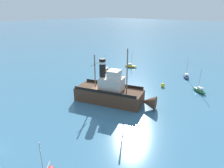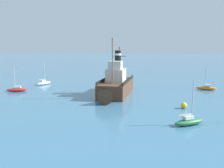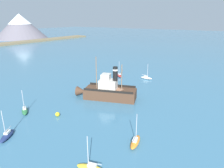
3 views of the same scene
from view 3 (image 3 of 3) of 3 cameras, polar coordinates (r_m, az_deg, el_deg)
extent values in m
plane|color=teal|center=(47.20, 1.28, -4.31)|extent=(600.00, 600.00, 0.00)
cone|color=slate|center=(209.07, -24.74, 14.76)|extent=(47.00, 47.00, 21.90)
cone|color=white|center=(208.95, -24.98, 16.50)|extent=(20.73, 20.73, 9.20)
cube|color=#4C3323|center=(47.01, -0.53, -2.83)|extent=(8.31, 12.78, 2.40)
cone|color=#4C3323|center=(49.17, -8.69, -2.08)|extent=(3.04, 3.07, 2.35)
cube|color=beige|center=(46.35, -1.13, -0.13)|extent=(4.21, 4.79, 2.20)
cube|color=beige|center=(45.94, -1.75, 2.05)|extent=(2.76, 2.64, 1.40)
cylinder|color=black|center=(45.18, 0.93, 2.96)|extent=(1.10, 1.10, 3.20)
cylinder|color=silver|center=(44.95, 0.94, 4.06)|extent=(1.16, 1.16, 0.35)
cylinder|color=#75604C|center=(46.36, -4.51, 3.24)|extent=(0.20, 0.20, 7.50)
cylinder|color=#75604C|center=(45.10, 2.79, 1.86)|extent=(0.20, 0.20, 6.00)
cylinder|color=#75604C|center=(44.75, 2.81, 3.48)|extent=(2.48, 1.02, 0.12)
cube|color=black|center=(44.55, -1.21, -2.06)|extent=(4.09, 10.73, 0.50)
cube|color=black|center=(48.49, 0.10, -0.34)|extent=(4.09, 10.73, 0.50)
ellipsoid|color=navy|center=(36.84, -27.78, -12.95)|extent=(3.79, 2.98, 0.70)
cube|color=silver|center=(36.73, -27.76, -12.08)|extent=(1.27, 1.13, 0.36)
cylinder|color=#B7B7BC|center=(35.49, -28.60, -9.77)|extent=(0.10, 0.10, 4.20)
cylinder|color=#B7B7BC|center=(36.86, -27.55, -11.28)|extent=(1.56, 1.04, 0.08)
ellipsoid|color=orange|center=(31.61, 6.68, -16.14)|extent=(3.95, 1.91, 0.70)
cube|color=silver|center=(31.15, 6.61, -15.53)|extent=(1.21, 0.87, 0.36)
cylinder|color=#B7B7BC|center=(30.55, 7.00, -12.04)|extent=(0.10, 0.10, 4.20)
cylinder|color=#B7B7BC|center=(30.62, 6.44, -15.35)|extent=(1.77, 0.48, 0.08)
ellipsoid|color=white|center=(63.31, 9.76, 1.71)|extent=(1.15, 3.81, 0.70)
cube|color=silver|center=(63.24, 9.62, 2.20)|extent=(0.65, 1.11, 0.36)
cylinder|color=#B7B7BC|center=(62.55, 10.13, 3.82)|extent=(0.10, 0.10, 4.20)
cylinder|color=#B7B7BC|center=(63.29, 9.31, 2.58)|extent=(0.10, 1.80, 0.08)
ellipsoid|color=#286B3D|center=(44.32, -23.65, -7.03)|extent=(2.99, 3.79, 0.70)
cube|color=silver|center=(44.29, -23.74, -6.31)|extent=(1.14, 1.27, 0.36)
cylinder|color=#B7B7BC|center=(43.11, -24.06, -4.24)|extent=(0.10, 0.10, 4.20)
cylinder|color=#B7B7BC|center=(44.52, -23.80, -5.67)|extent=(1.05, 1.55, 0.08)
ellipsoid|color=gold|center=(27.15, -6.10, -22.84)|extent=(2.10, 3.96, 0.70)
cube|color=silver|center=(26.74, -5.72, -22.09)|extent=(0.92, 1.23, 0.36)
cylinder|color=#B7B7BC|center=(25.71, -6.94, -18.55)|extent=(0.10, 0.10, 4.20)
cylinder|color=#B7B7BC|center=(26.37, -4.89, -21.68)|extent=(0.57, 1.75, 0.08)
ellipsoid|color=#B22823|center=(65.25, 2.07, 2.47)|extent=(3.54, 3.39, 0.70)
cube|color=silver|center=(64.92, 2.10, 2.88)|extent=(1.24, 1.22, 0.36)
cylinder|color=#B7B7BC|center=(64.91, 2.04, 4.63)|extent=(0.10, 0.10, 4.20)
cylinder|color=#B7B7BC|center=(64.45, 2.17, 3.10)|extent=(1.38, 1.28, 0.08)
sphere|color=yellow|center=(40.55, -15.32, -8.34)|extent=(0.85, 0.85, 0.85)
camera|label=1|loc=(76.46, -4.85, 16.36)|focal=32.00mm
camera|label=2|loc=(62.85, -42.50, 4.60)|focal=38.00mm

